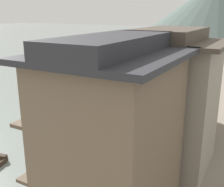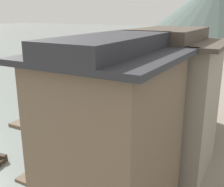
{
  "view_description": "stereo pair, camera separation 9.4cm",
  "coord_description": "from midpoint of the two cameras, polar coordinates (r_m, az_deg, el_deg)",
  "views": [
    {
      "loc": [
        16.43,
        -7.51,
        10.36
      ],
      "look_at": [
        2.81,
        16.86,
        2.16
      ],
      "focal_mm": 44.6,
      "sensor_mm": 36.0,
      "label": 1
    },
    {
      "loc": [
        16.51,
        -7.46,
        10.36
      ],
      "look_at": [
        2.81,
        16.86,
        2.16
      ],
      "focal_mm": 44.6,
      "sensor_mm": 36.0,
      "label": 2
    }
  ],
  "objects": [
    {
      "name": "house_waterfront_tall",
      "position": [
        24.28,
        13.89,
        -0.06
      ],
      "size": [
        5.47,
        6.9,
        6.14
      ],
      "color": "#75604C",
      "rests_on": "riverbank_right"
    },
    {
      "name": "mooring_post_dock_mid",
      "position": [
        25.56,
        5.94,
        -4.83
      ],
      "size": [
        0.2,
        0.2,
        0.93
      ],
      "primitive_type": "cylinder",
      "color": "#473828",
      "rests_on": "riverbank_right"
    },
    {
      "name": "boat_moored_third",
      "position": [
        67.99,
        12.19,
        7.37
      ],
      "size": [
        4.38,
        1.94,
        0.46
      ],
      "color": "#232326",
      "rests_on": "ground"
    },
    {
      "name": "house_waterfront_second",
      "position": [
        18.02,
        10.97,
        -1.24
      ],
      "size": [
        6.93,
        5.85,
        8.74
      ],
      "color": "gray",
      "rests_on": "riverbank_right"
    },
    {
      "name": "hill_far_centre",
      "position": [
        146.05,
        17.78,
        15.26
      ],
      "size": [
        52.48,
        52.48,
        18.85
      ],
      "primitive_type": "cone",
      "color": "#4C5B56",
      "rests_on": "ground"
    },
    {
      "name": "hill_far_west",
      "position": [
        121.62,
        20.87,
        15.88
      ],
      "size": [
        62.92,
        62.92,
        22.97
      ],
      "primitive_type": "cone",
      "color": "#4C5B56",
      "rests_on": "ground"
    },
    {
      "name": "mooring_post_dock_near",
      "position": [
        19.35,
        -3.52,
        -12.18
      ],
      "size": [
        0.2,
        0.2,
        0.86
      ],
      "primitive_type": "cylinder",
      "color": "#473828",
      "rests_on": "riverbank_right"
    },
    {
      "name": "boat_moored_far",
      "position": [
        41.8,
        -0.03,
        2.32
      ],
      "size": [
        3.13,
        3.09,
        0.6
      ],
      "color": "#423328",
      "rests_on": "ground"
    },
    {
      "name": "house_waterfront_nearest",
      "position": [
        12.95,
        0.22,
        -8.12
      ],
      "size": [
        6.02,
        7.19,
        8.74
      ],
      "color": "#75604C",
      "rests_on": "riverbank_right"
    },
    {
      "name": "boat_midriver_drifting",
      "position": [
        36.28,
        9.86,
        -0.01
      ],
      "size": [
        1.58,
        4.17,
        0.77
      ],
      "color": "#423328",
      "rests_on": "ground"
    },
    {
      "name": "boat_moored_nearest",
      "position": [
        63.61,
        16.3,
        6.51
      ],
      "size": [
        4.78,
        1.8,
        0.53
      ],
      "color": "#232326",
      "rests_on": "ground"
    },
    {
      "name": "boat_moored_second",
      "position": [
        50.86,
        15.16,
        4.25
      ],
      "size": [
        1.51,
        5.31,
        0.54
      ],
      "color": "#232326",
      "rests_on": "ground"
    }
  ]
}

